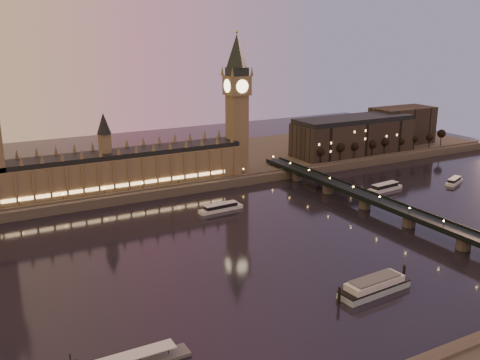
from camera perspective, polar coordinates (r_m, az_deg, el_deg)
name	(u,v)px	position (r m, az deg, el deg)	size (l,w,h in m)	color
ground	(256,245)	(286.74, 1.71, -6.92)	(700.00, 700.00, 0.00)	black
far_embankment	(186,166)	(439.29, -5.80, 1.50)	(560.00, 130.00, 6.00)	#423D35
palace_of_westminster	(115,165)	(372.18, -13.17, 1.53)	(180.00, 26.62, 52.00)	brown
big_ben	(237,95)	(399.27, -0.32, 9.05)	(17.68, 17.68, 104.00)	brown
westminster_bridge	(386,208)	(337.72, 15.28, -2.94)	(13.20, 260.00, 15.30)	black
city_block	(370,132)	(495.03, 13.68, 5.03)	(155.00, 45.00, 34.00)	black
bare_tree_0	(321,151)	(435.47, 8.68, 3.04)	(6.60, 6.60, 13.42)	black
bare_tree_1	(338,149)	(445.90, 10.44, 3.25)	(6.60, 6.60, 13.42)	black
bare_tree_2	(355,147)	(456.75, 12.12, 3.46)	(6.60, 6.60, 13.42)	black
bare_tree_3	(370,145)	(467.98, 13.73, 3.65)	(6.60, 6.60, 13.42)	black
bare_tree_4	(385,143)	(479.56, 15.26, 3.83)	(6.60, 6.60, 13.42)	black
bare_tree_5	(400,141)	(491.46, 16.71, 4.00)	(6.60, 6.60, 13.42)	black
bare_tree_6	(414,139)	(503.67, 18.10, 4.15)	(6.60, 6.60, 13.42)	black
bare_tree_7	(428,137)	(516.17, 19.42, 4.30)	(6.60, 6.60, 13.42)	black
bare_tree_8	(441,136)	(528.92, 20.67, 4.44)	(6.60, 6.60, 13.42)	black
cruise_boat_a	(221,207)	(338.37, -2.07, -2.95)	(29.82, 8.06, 4.72)	silver
cruise_boat_b	(385,187)	(394.11, 15.22, -0.75)	(29.42, 10.21, 5.32)	silver
cruise_boat_c	(454,181)	(428.62, 21.89, -0.09)	(22.48, 13.94, 4.38)	silver
moored_barge	(374,286)	(243.69, 14.15, -10.89)	(40.63, 12.29, 7.46)	#9BB5C6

